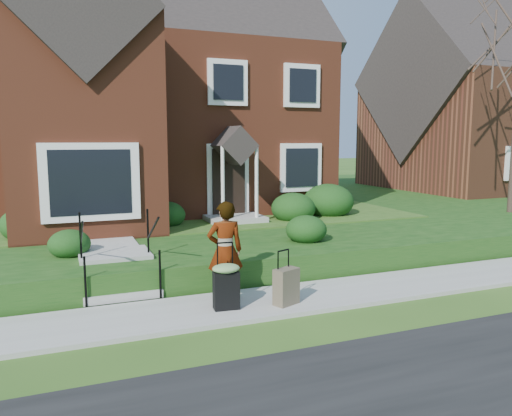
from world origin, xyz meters
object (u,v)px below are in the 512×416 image
front_steps (117,268)px  woman (225,250)px  suitcase_black (226,283)px  suitcase_olive (286,286)px

front_steps → woman: (1.75, -1.48, 0.51)m
front_steps → suitcase_black: 2.56m
suitcase_black → front_steps: bearing=134.2°
woman → suitcase_black: (-0.16, -0.53, -0.45)m
suitcase_olive → front_steps: bearing=118.5°
front_steps → woman: bearing=-40.3°
suitcase_black → suitcase_olive: bearing=-3.0°
suitcase_olive → woman: bearing=120.3°
woman → suitcase_olive: (0.90, -0.69, -0.58)m
suitcase_black → suitcase_olive: (1.06, -0.16, -0.12)m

